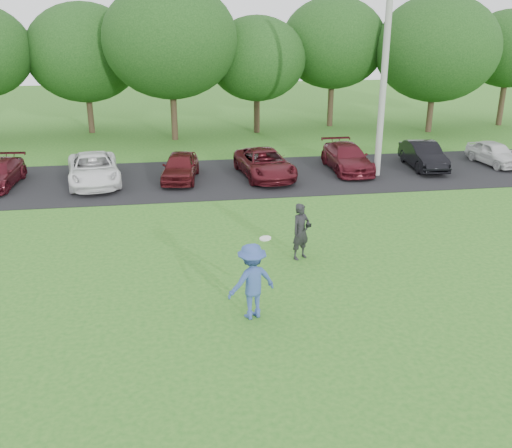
% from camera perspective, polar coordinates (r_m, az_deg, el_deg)
% --- Properties ---
extents(ground, '(100.00, 100.00, 0.00)m').
position_cam_1_polar(ground, '(13.51, 2.26, -10.34)').
color(ground, '#296B1E').
rests_on(ground, ground).
extents(parking_lot, '(32.00, 6.50, 0.03)m').
position_cam_1_polar(parking_lot, '(25.45, -3.21, 4.66)').
color(parking_lot, black).
rests_on(parking_lot, ground).
extents(utility_pole, '(0.28, 0.28, 9.26)m').
position_cam_1_polar(utility_pole, '(25.55, 12.73, 14.81)').
color(utility_pole, '#9FA09B').
rests_on(utility_pole, ground).
extents(frisbee_player, '(1.38, 1.07, 2.06)m').
position_cam_1_polar(frisbee_player, '(13.53, -0.41, -5.74)').
color(frisbee_player, '#354E96').
rests_on(frisbee_player, ground).
extents(camera_bystander, '(0.74, 0.66, 1.70)m').
position_cam_1_polar(camera_bystander, '(16.82, 4.51, -0.75)').
color(camera_bystander, black).
rests_on(camera_bystander, ground).
extents(parked_cars, '(27.90, 4.87, 1.26)m').
position_cam_1_polar(parked_cars, '(25.31, -4.71, 5.97)').
color(parked_cars, black).
rests_on(parked_cars, parking_lot).
extents(tree_row, '(42.39, 9.85, 8.64)m').
position_cam_1_polar(tree_row, '(34.42, -2.41, 17.05)').
color(tree_row, '#38281C').
rests_on(tree_row, ground).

